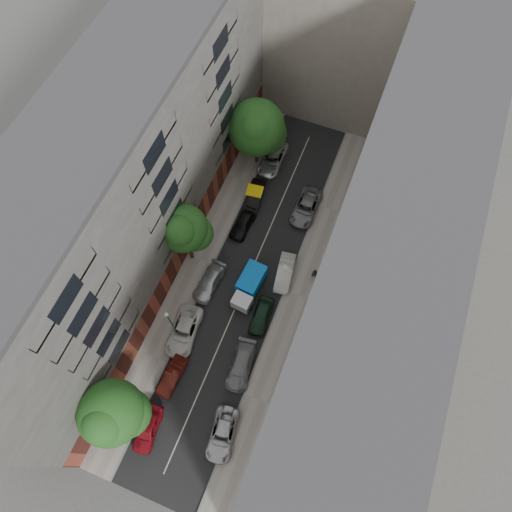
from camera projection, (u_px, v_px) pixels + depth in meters
The scene contains 25 objects.
ground at pixel (248, 278), 47.34m from camera, with size 120.00×120.00×0.00m, color #4C4C49.
road_surface at pixel (248, 278), 47.33m from camera, with size 8.00×44.00×0.02m, color black.
sidewalk_left at pixel (200, 260), 48.13m from camera, with size 3.00×44.00×0.15m, color gray.
sidewalk_right at pixel (299, 296), 46.42m from camera, with size 3.00×44.00×0.15m, color gray.
building_left at pixel (131, 192), 40.00m from camera, with size 8.00×44.00×20.00m, color #4A4845.
building_right at pixel (374, 276), 36.58m from camera, with size 8.00×44.00×20.00m, color tan.
building_endcap at pixel (342, 28), 50.28m from camera, with size 18.00×12.00×18.00m, color gray.
tarp_truck at pixel (249, 286), 45.58m from camera, with size 2.35×5.10×2.28m.
car_left_0 at pixel (148, 429), 40.39m from camera, with size 1.71×4.26×1.45m, color maroon.
car_left_1 at pixel (172, 376), 42.40m from camera, with size 1.40×4.03×1.33m, color #4E150F.
car_left_2 at pixel (184, 331), 44.13m from camera, with size 2.51×5.44×1.51m, color silver.
car_left_3 at pixel (209, 282), 46.39m from camera, with size 1.91×4.69×1.36m, color #B6B6BB.
car_left_4 at pixel (243, 223), 49.26m from camera, with size 1.69×4.21×1.43m, color black.
car_left_5 at pixel (255, 197), 50.67m from camera, with size 1.59×4.55×1.50m, color black.
car_left_6 at pixel (273, 159), 52.88m from camera, with size 2.47×5.35×1.49m, color #BCBCC1.
car_right_0 at pixel (223, 434), 40.23m from camera, with size 2.24×4.86×1.35m, color #B6B5BA.
car_right_1 at pixel (241, 365), 42.76m from camera, with size 2.03×5.00×1.45m, color slate.
car_right_2 at pixel (261, 315), 44.85m from camera, with size 1.70×4.22×1.44m, color black.
car_right_3 at pixel (285, 273), 46.78m from camera, with size 1.55×4.44×1.46m, color silver.
car_right_4 at pixel (306, 207), 50.10m from camera, with size 2.44×5.29×1.47m, color slate.
tree_near at pixel (112, 415), 36.15m from camera, with size 5.58×5.34×8.51m.
tree_mid at pixel (184, 230), 42.56m from camera, with size 4.98×4.66×8.98m.
tree_far at pixel (257, 130), 48.28m from camera, with size 6.25×6.12×8.87m.
lamp_post at pixel (171, 322), 41.27m from camera, with size 0.36×0.36×6.05m.
pedestrian at pixel (314, 273), 46.51m from camera, with size 0.59×0.38×1.61m, color black.
Camera 1 is at (7.35, -16.56, 43.80)m, focal length 32.00 mm.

